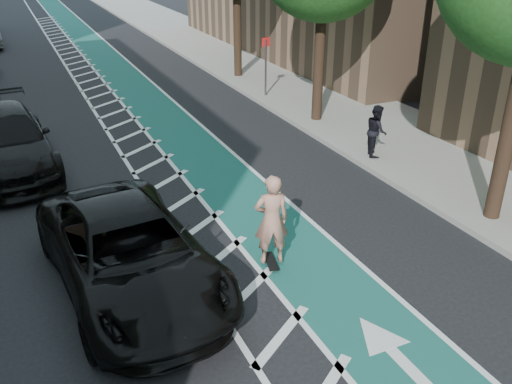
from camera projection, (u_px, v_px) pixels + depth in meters
ground at (173, 312)px, 9.84m from camera, size 120.00×120.00×0.00m
bike_lane at (173, 127)px, 19.16m from camera, size 2.00×90.00×0.01m
buffer_strip at (131, 133)px, 18.60m from camera, size 1.40×90.00×0.01m
sidewalk_right at (330, 104)px, 21.57m from camera, size 5.00×90.00×0.15m
curb_right at (275, 111)px, 20.65m from camera, size 0.12×90.00×0.16m
sign_post at (266, 66)px, 21.94m from camera, size 0.35×0.08×2.47m
skateboard at (271, 261)px, 11.22m from camera, size 0.36×0.73×0.09m
skateboarder at (271, 220)px, 10.80m from camera, size 0.79×0.62×1.93m
suv_near at (130, 253)px, 10.19m from camera, size 3.09×5.84×1.57m
suv_far at (4, 141)px, 15.45m from camera, size 2.84×6.07×1.71m
pedestrian at (376, 131)px, 16.08m from camera, size 0.85×0.93×1.55m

